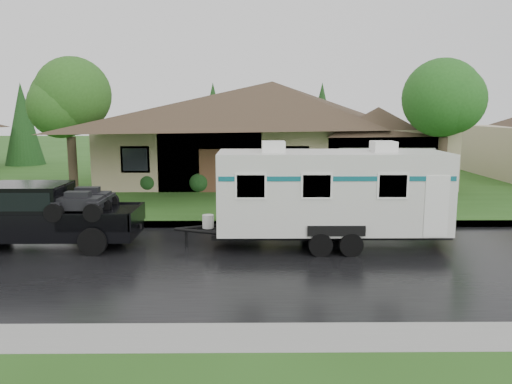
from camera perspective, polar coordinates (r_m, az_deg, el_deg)
ground at (r=15.66m, az=-3.42°, el=-5.81°), size 140.00×140.00×0.00m
road at (r=13.74m, az=-3.83°, el=-7.94°), size 140.00×8.00×0.01m
curb at (r=17.82m, az=-3.07°, el=-3.70°), size 140.00×0.50×0.15m
lawn at (r=30.38m, az=-2.03°, el=1.67°), size 140.00×26.00×0.15m
house_main at (r=28.99m, az=2.45°, el=8.28°), size 19.44×10.80×6.90m
tree_left_green at (r=25.15m, az=-20.58°, el=9.56°), size 3.76×3.76×6.22m
tree_right_green at (r=24.91m, az=20.84°, el=9.52°), size 3.74×3.74×6.20m
shrub_row at (r=24.67m, az=2.27°, el=1.27°), size 13.60×1.00×1.00m
pickup_truck at (r=16.35m, az=-23.70°, el=-2.25°), size 5.75×2.18×1.92m
travel_trailer at (r=15.10m, az=8.52°, el=0.10°), size 7.09×2.49×3.18m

